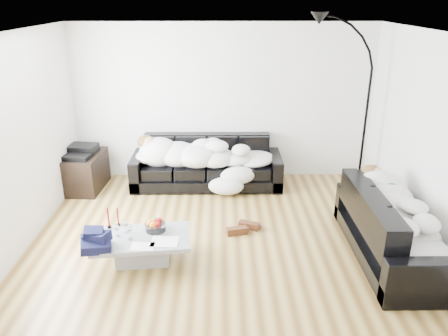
{
  "coord_description": "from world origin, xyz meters",
  "views": [
    {
      "loc": [
        -0.04,
        -4.94,
        2.98
      ],
      "look_at": [
        0.0,
        0.3,
        0.9
      ],
      "focal_mm": 35.0,
      "sensor_mm": 36.0,
      "label": 1
    }
  ],
  "objects_px": {
    "sleeper_right": "(396,209)",
    "stereo": "(81,151)",
    "fruit_bowl": "(155,225)",
    "wine_glass_c": "(130,232)",
    "wine_glass_a": "(126,227)",
    "wine_glass_b": "(117,231)",
    "sofa_back": "(207,163)",
    "candle_left": "(108,218)",
    "sleeper_back": "(206,151)",
    "av_cabinet": "(84,172)",
    "floor_lamp": "(366,118)",
    "candle_right": "(118,217)",
    "coffee_table": "(142,249)",
    "sofa_right": "(393,226)",
    "shoes": "(243,228)"
  },
  "relations": [
    {
      "from": "sleeper_right",
      "to": "stereo",
      "type": "relative_size",
      "value": 3.95
    },
    {
      "from": "fruit_bowl",
      "to": "wine_glass_c",
      "type": "relative_size",
      "value": 1.31
    },
    {
      "from": "fruit_bowl",
      "to": "sleeper_right",
      "type": "bearing_deg",
      "value": -1.35
    },
    {
      "from": "wine_glass_a",
      "to": "wine_glass_b",
      "type": "height_order",
      "value": "wine_glass_a"
    },
    {
      "from": "sofa_back",
      "to": "candle_left",
      "type": "distance_m",
      "value": 2.33
    },
    {
      "from": "sleeper_back",
      "to": "sofa_back",
      "type": "bearing_deg",
      "value": 90.0
    },
    {
      "from": "sleeper_back",
      "to": "wine_glass_c",
      "type": "distance_m",
      "value": 2.41
    },
    {
      "from": "wine_glass_a",
      "to": "av_cabinet",
      "type": "bearing_deg",
      "value": 118.54
    },
    {
      "from": "wine_glass_a",
      "to": "av_cabinet",
      "type": "xyz_separation_m",
      "value": [
        -1.11,
        2.04,
        -0.12
      ]
    },
    {
      "from": "fruit_bowl",
      "to": "floor_lamp",
      "type": "bearing_deg",
      "value": 31.57
    },
    {
      "from": "sleeper_right",
      "to": "candle_right",
      "type": "distance_m",
      "value": 3.34
    },
    {
      "from": "av_cabinet",
      "to": "coffee_table",
      "type": "bearing_deg",
      "value": -54.83
    },
    {
      "from": "wine_glass_c",
      "to": "av_cabinet",
      "type": "relative_size",
      "value": 0.22
    },
    {
      "from": "coffee_table",
      "to": "av_cabinet",
      "type": "height_order",
      "value": "av_cabinet"
    },
    {
      "from": "sofa_back",
      "to": "floor_lamp",
      "type": "xyz_separation_m",
      "value": [
        2.47,
        -0.24,
        0.81
      ]
    },
    {
      "from": "sofa_back",
      "to": "fruit_bowl",
      "type": "distance_m",
      "value": 2.18
    },
    {
      "from": "av_cabinet",
      "to": "wine_glass_c",
      "type": "bearing_deg",
      "value": -57.69
    },
    {
      "from": "sleeper_right",
      "to": "floor_lamp",
      "type": "bearing_deg",
      "value": -5.1
    },
    {
      "from": "wine_glass_c",
      "to": "av_cabinet",
      "type": "height_order",
      "value": "av_cabinet"
    },
    {
      "from": "sofa_right",
      "to": "candle_right",
      "type": "height_order",
      "value": "sofa_right"
    },
    {
      "from": "fruit_bowl",
      "to": "av_cabinet",
      "type": "height_order",
      "value": "av_cabinet"
    },
    {
      "from": "sofa_right",
      "to": "av_cabinet",
      "type": "bearing_deg",
      "value": 64.53
    },
    {
      "from": "wine_glass_a",
      "to": "floor_lamp",
      "type": "xyz_separation_m",
      "value": [
        3.37,
        1.92,
        0.8
      ]
    },
    {
      "from": "wine_glass_c",
      "to": "stereo",
      "type": "height_order",
      "value": "stereo"
    },
    {
      "from": "coffee_table",
      "to": "floor_lamp",
      "type": "height_order",
      "value": "floor_lamp"
    },
    {
      "from": "stereo",
      "to": "wine_glass_b",
      "type": "bearing_deg",
      "value": -55.68
    },
    {
      "from": "wine_glass_c",
      "to": "wine_glass_a",
      "type": "bearing_deg",
      "value": 118.37
    },
    {
      "from": "coffee_table",
      "to": "shoes",
      "type": "height_order",
      "value": "coffee_table"
    },
    {
      "from": "wine_glass_c",
      "to": "wine_glass_b",
      "type": "bearing_deg",
      "value": 158.28
    },
    {
      "from": "sofa_right",
      "to": "candle_left",
      "type": "bearing_deg",
      "value": 87.82
    },
    {
      "from": "sleeper_back",
      "to": "wine_glass_c",
      "type": "bearing_deg",
      "value": -109.87
    },
    {
      "from": "sleeper_right",
      "to": "sofa_right",
      "type": "bearing_deg",
      "value": -180.0
    },
    {
      "from": "coffee_table",
      "to": "fruit_bowl",
      "type": "distance_m",
      "value": 0.32
    },
    {
      "from": "coffee_table",
      "to": "stereo",
      "type": "bearing_deg",
      "value": 121.39
    },
    {
      "from": "sofa_back",
      "to": "wine_glass_b",
      "type": "distance_m",
      "value": 2.45
    },
    {
      "from": "sofa_right",
      "to": "shoes",
      "type": "xyz_separation_m",
      "value": [
        -1.77,
        0.6,
        -0.36
      ]
    },
    {
      "from": "wine_glass_b",
      "to": "candle_left",
      "type": "bearing_deg",
      "value": 125.26
    },
    {
      "from": "wine_glass_c",
      "to": "candle_left",
      "type": "height_order",
      "value": "candle_left"
    },
    {
      "from": "coffee_table",
      "to": "wine_glass_c",
      "type": "bearing_deg",
      "value": -155.29
    },
    {
      "from": "sofa_back",
      "to": "coffee_table",
      "type": "distance_m",
      "value": 2.38
    },
    {
      "from": "av_cabinet",
      "to": "floor_lamp",
      "type": "height_order",
      "value": "floor_lamp"
    },
    {
      "from": "wine_glass_c",
      "to": "candle_right",
      "type": "bearing_deg",
      "value": 122.96
    },
    {
      "from": "candle_right",
      "to": "av_cabinet",
      "type": "relative_size",
      "value": 0.27
    },
    {
      "from": "sleeper_right",
      "to": "av_cabinet",
      "type": "bearing_deg",
      "value": 64.53
    },
    {
      "from": "sofa_right",
      "to": "sleeper_right",
      "type": "relative_size",
      "value": 1.17
    },
    {
      "from": "sleeper_back",
      "to": "fruit_bowl",
      "type": "relative_size",
      "value": 8.4
    },
    {
      "from": "sofa_right",
      "to": "sleeper_back",
      "type": "bearing_deg",
      "value": 47.3
    },
    {
      "from": "stereo",
      "to": "floor_lamp",
      "type": "bearing_deg",
      "value": 7.11
    },
    {
      "from": "wine_glass_b",
      "to": "av_cabinet",
      "type": "height_order",
      "value": "av_cabinet"
    },
    {
      "from": "sleeper_right",
      "to": "wine_glass_c",
      "type": "distance_m",
      "value": 3.12
    }
  ]
}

